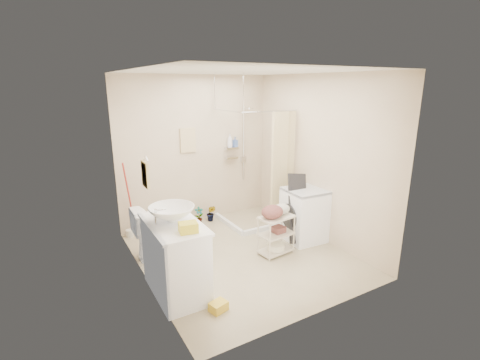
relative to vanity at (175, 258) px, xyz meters
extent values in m
plane|color=tan|center=(1.16, 0.43, -0.45)|extent=(3.20, 3.20, 0.00)
cube|color=silver|center=(1.16, 0.43, 2.15)|extent=(2.80, 3.20, 0.04)
cube|color=beige|center=(1.16, 2.03, 0.85)|extent=(2.80, 0.04, 2.60)
cube|color=beige|center=(1.16, -1.17, 0.85)|extent=(2.80, 0.04, 2.60)
cube|color=beige|center=(-0.24, 0.43, 0.85)|extent=(0.04, 3.20, 2.60)
cube|color=beige|center=(2.56, 0.43, 0.85)|extent=(0.04, 3.20, 2.60)
cube|color=white|center=(0.00, 0.00, 0.00)|extent=(0.58, 1.03, 0.90)
imported|color=white|center=(0.01, 0.06, 0.54)|extent=(0.66, 0.66, 0.18)
cube|color=yellow|center=(0.05, -0.33, 0.50)|extent=(0.22, 0.18, 0.11)
cube|color=yellow|center=(0.27, -0.58, -0.38)|extent=(0.32, 0.27, 0.15)
imported|color=silver|center=(0.12, 1.00, -0.07)|extent=(0.76, 0.45, 0.76)
imported|color=brown|center=(1.11, 1.86, -0.30)|extent=(0.17, 0.12, 0.30)
imported|color=brown|center=(1.34, 1.84, -0.30)|extent=(0.22, 0.21, 0.31)
cube|color=beige|center=(1.01, 2.01, 1.05)|extent=(0.28, 0.03, 0.42)
imported|color=silver|center=(1.79, 1.94, 0.99)|extent=(0.12, 0.12, 0.24)
imported|color=#4560A1|center=(1.92, 1.96, 0.96)|extent=(0.09, 0.09, 0.18)
cube|color=white|center=(2.30, 0.39, -0.03)|extent=(0.62, 0.63, 0.85)
camera|label=1|loc=(-1.19, -3.60, 1.99)|focal=26.00mm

